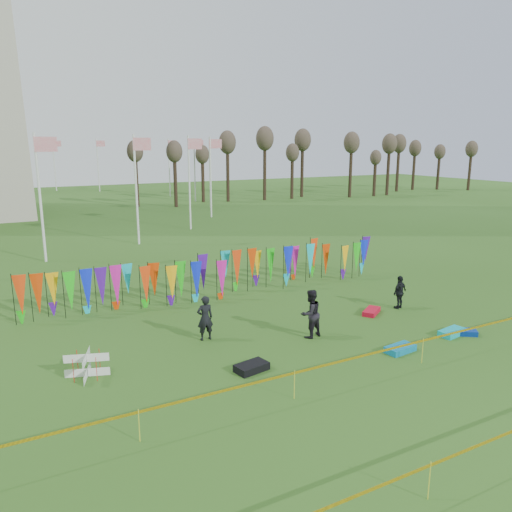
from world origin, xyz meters
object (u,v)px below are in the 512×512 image
kite_bag_teal (452,332)px  kite_bag_red (371,311)px  kite_bag_black (252,367)px  kite_bag_turquoise (400,349)px  person_mid (310,314)px  person_right (400,292)px  kite_bag_blue (463,332)px  box_kite (87,365)px  person_left (205,318)px

kite_bag_teal → kite_bag_red: bearing=108.0°
kite_bag_black → kite_bag_teal: kite_bag_black is taller
kite_bag_red → kite_bag_turquoise: bearing=-116.7°
person_mid → kite_bag_teal: size_ratio=1.62×
person_right → kite_bag_turquoise: person_right is taller
kite_bag_blue → kite_bag_teal: (-0.44, 0.17, 0.01)m
kite_bag_red → box_kite: bearing=-178.1°
kite_bag_red → kite_bag_teal: (1.12, -3.44, 0.01)m
person_mid → person_right: size_ratio=1.24×
person_left → kite_bag_black: (0.31, -3.22, -0.75)m
kite_bag_red → person_right: bearing=-0.4°
person_mid → person_left: bearing=-34.1°
kite_bag_teal → box_kite: bearing=167.1°
person_left → person_right: (9.22, -0.72, -0.11)m
box_kite → kite_bag_black: (4.88, -2.11, -0.27)m
person_mid → kite_bag_blue: 6.15m
person_right → kite_bag_teal: (-0.49, -3.43, -0.65)m
box_kite → kite_bag_black: box_kite is taller
person_left → kite_bag_black: bearing=98.5°
box_kite → person_right: person_right is taller
box_kite → person_mid: size_ratio=0.42×
person_mid → kite_bag_blue: (5.48, -2.65, -0.85)m
kite_bag_turquoise → kite_bag_black: 5.58m
person_mid → kite_bag_black: size_ratio=1.75×
kite_bag_blue → person_left: bearing=154.8°
kite_bag_black → person_mid: bearing=24.7°
person_left → person_right: bearing=178.5°
kite_bag_blue → kite_bag_red: 3.93m
person_left → kite_bag_black: 3.32m
person_left → kite_bag_turquoise: (5.77, -4.39, -0.76)m
person_mid → kite_bag_teal: (5.04, -2.48, -0.84)m
box_kite → kite_bag_teal: bearing=-12.9°
box_kite → person_right: bearing=1.6°
person_mid → kite_bag_black: person_mid is taller
box_kite → person_left: bearing=13.7°
box_kite → person_left: person_left is taller
box_kite → kite_bag_black: size_ratio=0.74×
kite_bag_turquoise → box_kite: bearing=162.4°
kite_bag_black → kite_bag_teal: (8.42, -0.93, -0.01)m
kite_bag_red → kite_bag_black: size_ratio=1.04×
kite_bag_blue → kite_bag_teal: bearing=159.4°
person_right → kite_bag_blue: 3.66m
person_left → kite_bag_teal: bearing=157.5°
person_mid → kite_bag_red: person_mid is taller
kite_bag_teal → person_left: bearing=154.6°
person_left → kite_bag_red: bearing=177.6°
person_left → kite_bag_teal: (8.74, -4.14, -0.76)m
person_left → kite_bag_red: (7.62, -0.70, -0.77)m
kite_bag_turquoise → kite_bag_teal: bearing=4.7°
person_mid → kite_bag_red: (3.92, 0.96, -0.85)m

